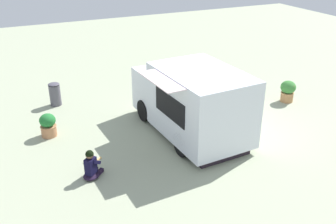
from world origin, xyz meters
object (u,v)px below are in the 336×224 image
(person_customer, at_px, (91,166))
(planter_flowering_far, at_px, (48,125))
(food_truck, at_px, (191,102))
(planter_flowering_near, at_px, (288,90))
(trash_bin, at_px, (55,94))

(person_customer, bearing_deg, planter_flowering_far, -166.70)
(food_truck, distance_m, person_customer, 4.02)
(planter_flowering_near, bearing_deg, person_customer, -77.42)
(planter_flowering_far, bearing_deg, food_truck, 68.10)
(person_customer, height_order, planter_flowering_far, person_customer)
(food_truck, distance_m, planter_flowering_far, 4.86)
(food_truck, height_order, planter_flowering_near, food_truck)
(person_customer, xyz_separation_m, planter_flowering_far, (-2.98, -0.70, 0.06))
(food_truck, bearing_deg, person_customer, -72.48)
(planter_flowering_far, bearing_deg, trash_bin, 165.18)
(person_customer, distance_m, trash_bin, 5.50)
(planter_flowering_far, height_order, trash_bin, trash_bin)
(planter_flowering_near, xyz_separation_m, planter_flowering_far, (-1.06, -9.28, -0.06))
(planter_flowering_far, relative_size, trash_bin, 0.87)
(food_truck, distance_m, planter_flowering_near, 4.92)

